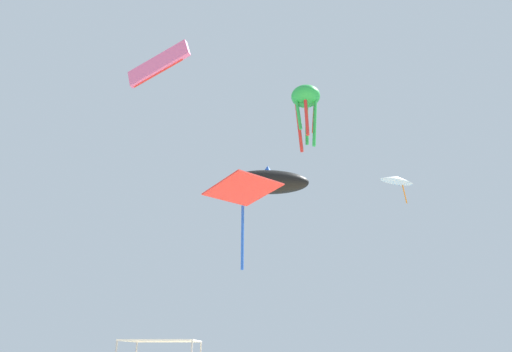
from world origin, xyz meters
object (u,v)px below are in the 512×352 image
at_px(kite_delta_white, 397,179).
at_px(canopy_tent, 162,344).
at_px(kite_parafoil_pink, 158,64).
at_px(kite_octopus_green, 306,100).
at_px(kite_inflatable_black, 268,182).
at_px(kite_diamond_red, 243,193).

bearing_deg(kite_delta_white, canopy_tent, 0.67).
relative_size(kite_parafoil_pink, kite_delta_white, 1.21).
height_order(kite_octopus_green, kite_inflatable_black, kite_octopus_green).
bearing_deg(kite_diamond_red, canopy_tent, 137.27).
bearing_deg(kite_delta_white, kite_parafoil_pink, -19.60).
xyz_separation_m(kite_diamond_red, kite_parafoil_pink, (-6.16, 7.75, 12.06)).
relative_size(canopy_tent, kite_parafoil_pink, 0.68).
height_order(kite_delta_white, kite_inflatable_black, kite_delta_white).
distance_m(kite_octopus_green, kite_delta_white, 10.70).
bearing_deg(kite_octopus_green, canopy_tent, 35.21).
distance_m(kite_diamond_red, kite_inflatable_black, 6.92).
relative_size(canopy_tent, kite_diamond_red, 0.84).
bearing_deg(kite_parafoil_pink, kite_diamond_red, 149.39).
xyz_separation_m(canopy_tent, kite_delta_white, (15.94, 17.39, 13.55)).
bearing_deg(kite_octopus_green, kite_delta_white, -171.53).
height_order(canopy_tent, kite_delta_white, kite_delta_white).
xyz_separation_m(canopy_tent, kite_octopus_green, (7.79, 12.45, 18.43)).
height_order(kite_parafoil_pink, kite_inflatable_black, kite_parafoil_pink).
relative_size(kite_octopus_green, kite_diamond_red, 1.41).
bearing_deg(kite_parafoil_pink, canopy_tent, 132.21).
relative_size(canopy_tent, kite_inflatable_black, 0.65).
distance_m(canopy_tent, kite_diamond_red, 7.09).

